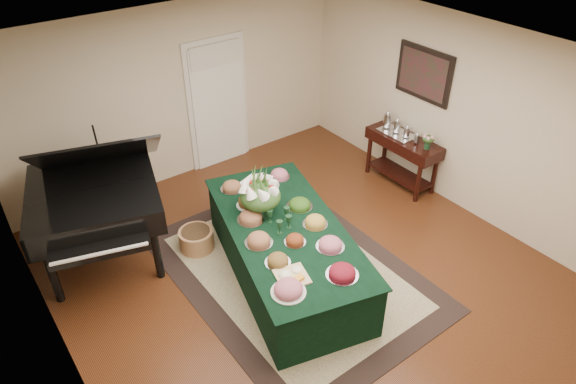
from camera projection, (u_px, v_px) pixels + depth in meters
ground at (302, 271)px, 6.47m from camera, size 6.00×6.00×0.00m
area_rug at (291, 271)px, 6.46m from camera, size 2.54×3.55×0.01m
kitchen_doorway at (218, 105)px, 8.15m from camera, size 1.05×0.07×2.10m
buffet_table at (286, 251)px, 6.23m from camera, size 1.93×2.94×0.74m
food_platters at (281, 225)px, 5.98m from camera, size 1.51×2.39×0.14m
cutting_board at (291, 274)px, 5.32m from camera, size 0.40×0.40×0.10m
green_goblets at (281, 219)px, 6.00m from camera, size 0.30×0.31×0.18m
floral_centerpiece at (260, 192)px, 6.10m from camera, size 0.51×0.51×0.51m
grand_piano at (95, 197)px, 6.20m from camera, size 1.98×2.11×1.83m
wicker_basket at (197, 240)px, 6.76m from camera, size 0.45×0.45×0.28m
mahogany_sideboard at (403, 148)px, 7.82m from camera, size 0.45×1.22×0.80m
tea_service at (399, 128)px, 7.73m from camera, size 0.34×0.74×0.30m
pink_bouquet at (428, 139)px, 7.35m from camera, size 0.18×0.18×0.23m
wall_painting at (424, 74)px, 7.29m from camera, size 0.05×0.95×0.75m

